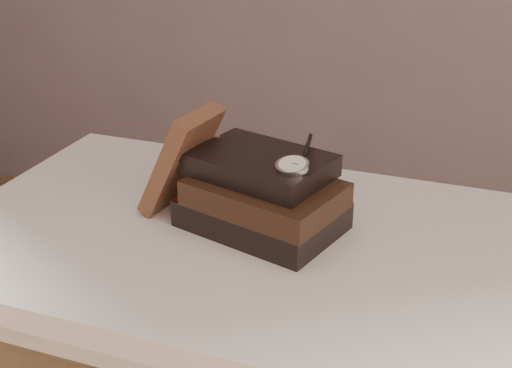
% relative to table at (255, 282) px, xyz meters
% --- Properties ---
extents(table, '(1.00, 0.60, 0.75)m').
position_rel_table_xyz_m(table, '(0.00, 0.00, 0.00)').
color(table, silver).
rests_on(table, ground).
extents(book_stack, '(0.28, 0.23, 0.12)m').
position_rel_table_xyz_m(book_stack, '(0.00, 0.02, 0.15)').
color(book_stack, black).
rests_on(book_stack, table).
extents(journal, '(0.12, 0.13, 0.18)m').
position_rel_table_xyz_m(journal, '(-0.15, 0.04, 0.18)').
color(journal, '#45271A').
rests_on(journal, table).
extents(pocket_watch, '(0.06, 0.16, 0.02)m').
position_rel_table_xyz_m(pocket_watch, '(0.06, -0.00, 0.22)').
color(pocket_watch, silver).
rests_on(pocket_watch, book_stack).
extents(eyeglasses, '(0.13, 0.14, 0.05)m').
position_rel_table_xyz_m(eyeglasses, '(-0.06, 0.13, 0.16)').
color(eyeglasses, silver).
rests_on(eyeglasses, book_stack).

